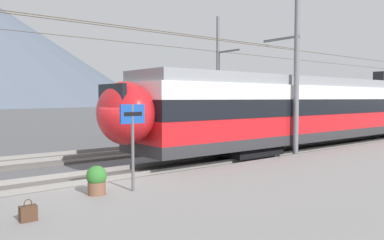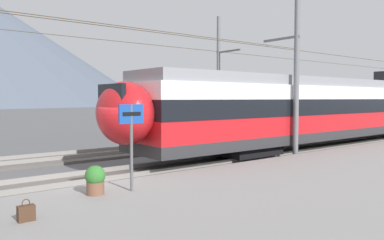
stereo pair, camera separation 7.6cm
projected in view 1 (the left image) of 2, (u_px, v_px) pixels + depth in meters
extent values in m
plane|color=#565659|center=(94.00, 189.00, 11.86)|extent=(400.00, 400.00, 0.00)
cube|color=gray|center=(190.00, 222.00, 8.10)|extent=(120.00, 7.61, 0.39)
cube|color=#5B5651|center=(81.00, 182.00, 12.60)|extent=(120.00, 3.00, 0.12)
cube|color=gray|center=(91.00, 181.00, 12.03)|extent=(120.00, 0.07, 0.16)
cube|color=gray|center=(73.00, 174.00, 13.15)|extent=(120.00, 0.07, 0.16)
cube|color=#5B5651|center=(33.00, 161.00, 16.69)|extent=(120.00, 3.00, 0.12)
cube|color=gray|center=(38.00, 160.00, 16.12)|extent=(120.00, 0.07, 0.16)
cube|color=gray|center=(28.00, 156.00, 17.24)|extent=(120.00, 0.07, 0.16)
cube|color=#2D2D30|center=(346.00, 130.00, 22.81)|extent=(28.48, 2.98, 0.45)
cube|color=red|center=(346.00, 119.00, 22.77)|extent=(28.48, 2.98, 0.85)
cube|color=black|center=(347.00, 105.00, 22.72)|extent=(28.48, 3.02, 0.75)
cube|color=white|center=(347.00, 94.00, 22.68)|extent=(28.48, 2.98, 0.65)
cube|color=gray|center=(347.00, 84.00, 22.65)|extent=(28.18, 2.78, 0.45)
cube|color=black|center=(243.00, 149.00, 17.32)|extent=(2.80, 2.39, 0.42)
ellipsoid|color=red|center=(125.00, 113.00, 13.50)|extent=(1.80, 2.75, 2.25)
cube|color=black|center=(112.00, 101.00, 13.16)|extent=(0.16, 1.79, 1.19)
cube|color=black|center=(381.00, 77.00, 25.29)|extent=(0.90, 0.70, 0.70)
cube|color=#2D2D30|center=(367.00, 119.00, 34.97)|extent=(32.65, 2.87, 0.45)
cube|color=orange|center=(367.00, 112.00, 34.94)|extent=(32.65, 2.87, 0.85)
cube|color=black|center=(367.00, 103.00, 34.89)|extent=(32.65, 2.91, 0.75)
cube|color=silver|center=(368.00, 95.00, 34.85)|extent=(32.65, 2.87, 0.65)
cube|color=gray|center=(368.00, 89.00, 34.82)|extent=(32.35, 2.67, 0.45)
cube|color=black|center=(300.00, 129.00, 28.68)|extent=(2.80, 2.30, 0.42)
ellipsoid|color=orange|center=(237.00, 106.00, 24.37)|extent=(1.80, 2.64, 2.25)
cube|color=black|center=(231.00, 100.00, 24.03)|extent=(0.16, 1.72, 1.19)
cylinder|color=slate|center=(296.00, 78.00, 16.79)|extent=(0.24, 0.24, 7.36)
cube|color=slate|center=(281.00, 39.00, 17.35)|extent=(0.10, 2.01, 0.10)
cylinder|color=#473823|center=(267.00, 46.00, 18.03)|extent=(49.70, 0.02, 0.02)
cylinder|color=slate|center=(218.00, 78.00, 25.82)|extent=(0.24, 0.24, 8.26)
cube|color=slate|center=(228.00, 51.00, 24.98)|extent=(0.10, 2.20, 0.10)
cylinder|color=#473823|center=(238.00, 54.00, 24.26)|extent=(49.70, 0.02, 0.02)
cylinder|color=#59595B|center=(133.00, 148.00, 9.91)|extent=(0.08, 0.08, 2.26)
cube|color=#19479E|center=(132.00, 114.00, 9.86)|extent=(0.70, 0.06, 0.50)
cube|color=black|center=(133.00, 114.00, 9.84)|extent=(0.52, 0.01, 0.10)
cube|color=#472D1E|center=(28.00, 213.00, 7.51)|extent=(0.32, 0.18, 0.31)
torus|color=#472D1E|center=(28.00, 203.00, 7.50)|extent=(0.16, 0.02, 0.16)
cylinder|color=brown|center=(97.00, 188.00, 9.60)|extent=(0.44, 0.44, 0.33)
sphere|color=#33752D|center=(97.00, 176.00, 9.58)|extent=(0.51, 0.51, 0.51)
sphere|color=red|center=(96.00, 171.00, 9.57)|extent=(0.28, 0.28, 0.28)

